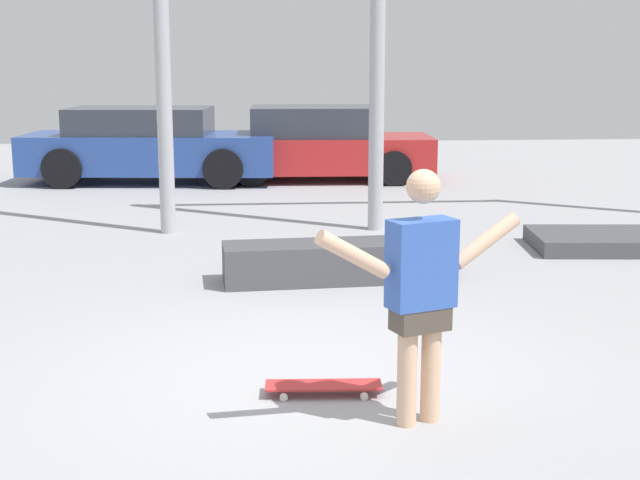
# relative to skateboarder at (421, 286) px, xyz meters

# --- Properties ---
(ground_plane) EXTENTS (36.00, 36.00, 0.00)m
(ground_plane) POSITION_rel_skateboarder_xyz_m (-0.74, 0.86, -0.90)
(ground_plane) COLOR #9E9EA3
(skateboarder) EXTENTS (1.37, 0.58, 1.62)m
(skateboarder) POSITION_rel_skateboarder_xyz_m (0.00, 0.00, 0.00)
(skateboarder) COLOR #DBAD89
(skateboarder) RESTS_ON ground_plane
(skateboard) EXTENTS (0.81, 0.28, 0.08)m
(skateboard) POSITION_rel_skateboarder_xyz_m (-0.56, 0.52, -0.83)
(skateboard) COLOR red
(skateboard) RESTS_ON ground_plane
(grind_box) EXTENTS (2.41, 0.77, 0.41)m
(grind_box) POSITION_rel_skateboarder_xyz_m (-0.13, 3.66, -0.69)
(grind_box) COLOR #47474C
(grind_box) RESTS_ON ground_plane
(parked_car_blue) EXTENTS (4.69, 2.17, 1.36)m
(parked_car_blue) POSITION_rel_skateboarder_xyz_m (-2.86, 11.21, -0.22)
(parked_car_blue) COLOR #284793
(parked_car_blue) RESTS_ON ground_plane
(parked_car_red) EXTENTS (4.15, 2.02, 1.37)m
(parked_car_red) POSITION_rel_skateboarder_xyz_m (0.26, 11.31, -0.24)
(parked_car_red) COLOR red
(parked_car_red) RESTS_ON ground_plane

